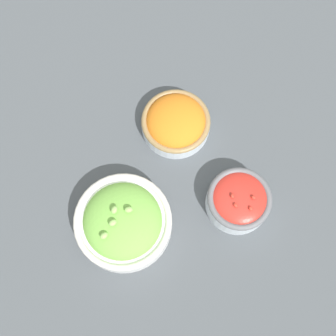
# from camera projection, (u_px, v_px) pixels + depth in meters

# --- Properties ---
(ground_plane) EXTENTS (3.00, 3.00, 0.00)m
(ground_plane) POSITION_uv_depth(u_px,v_px,m) (168.00, 173.00, 0.92)
(ground_plane) COLOR #4C5156
(bowl_lettuce) EXTENTS (0.18, 0.18, 0.09)m
(bowl_lettuce) POSITION_uv_depth(u_px,v_px,m) (123.00, 222.00, 0.85)
(bowl_lettuce) COLOR white
(bowl_lettuce) RESTS_ON ground_plane
(bowl_cherry_tomatoes) EXTENTS (0.12, 0.12, 0.06)m
(bowl_cherry_tomatoes) POSITION_uv_depth(u_px,v_px,m) (239.00, 199.00, 0.87)
(bowl_cherry_tomatoes) COLOR silver
(bowl_cherry_tomatoes) RESTS_ON ground_plane
(bowl_carrots) EXTENTS (0.14, 0.14, 0.06)m
(bowl_carrots) POSITION_uv_depth(u_px,v_px,m) (176.00, 122.00, 0.92)
(bowl_carrots) COLOR silver
(bowl_carrots) RESTS_ON ground_plane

